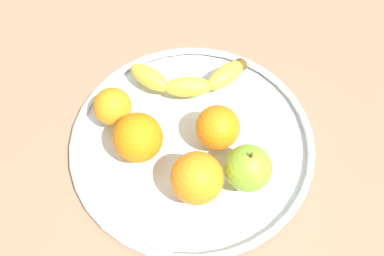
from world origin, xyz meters
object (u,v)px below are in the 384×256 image
Objects in this scene: orange_center at (218,127)px; orange_back_right at (138,139)px; orange_back_left at (113,106)px; apple at (248,168)px; fruit_bowl at (192,141)px; orange_front_right at (197,178)px; banana at (190,79)px.

orange_back_right is at bearing 175.94° from orange_center.
orange_center is at bearing -29.32° from orange_back_left.
apple is at bearing -43.42° from orange_back_left.
orange_front_right is at bearing -100.67° from fruit_bowl.
apple reaches higher than orange_back_left.
fruit_bowl is 5.84cm from orange_center.
orange_front_right is (-5.38, -7.57, 0.39)cm from orange_center.
banana is 11.66cm from orange_center.
apple is 16.73cm from orange_back_right.
orange_center is (3.73, -1.19, 4.33)cm from fruit_bowl.
orange_back_right is at bearing 148.83° from apple.
banana is at bearing 77.96° from orange_front_right.
banana is at bearing 96.62° from orange_center.
fruit_bowl is 5.10× the size of orange_front_right.
orange_back_right is (-8.36, -0.33, 4.68)cm from fruit_bowl.
fruit_bowl is 10.84cm from banana.
fruit_bowl is at bearing -32.74° from orange_back_left.
banana is 2.77× the size of orange_back_right.
fruit_bowl is 6.43× the size of orange_back_left.
fruit_bowl is 5.02× the size of apple.
apple reaches higher than orange_center.
fruit_bowl is at bearing 123.48° from apple.
orange_front_right is at bearing -51.45° from orange_back_right.
orange_back_left reaches higher than fruit_bowl.
fruit_bowl is 1.86× the size of banana.
orange_center is 12.13cm from orange_back_right.
orange_front_right is (-4.05, -19.01, 2.14)cm from banana.
banana is 3.05× the size of orange_center.
orange_front_right is at bearing -89.05° from banana.
orange_back_left is at bearing 150.68° from orange_center.
orange_back_right is at bearing -69.92° from orange_back_left.
apple is at bearing -31.17° from orange_back_right.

